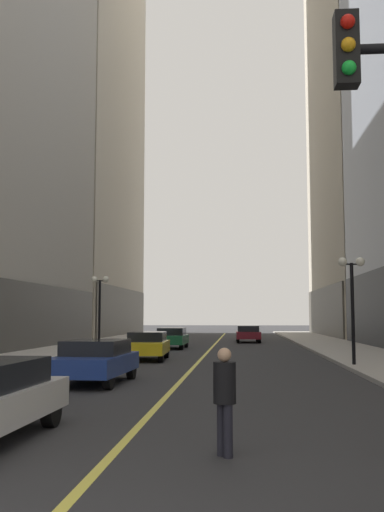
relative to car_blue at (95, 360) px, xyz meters
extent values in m
plane|color=#2D2D30|center=(2.58, 19.66, -0.72)|extent=(200.00, 200.00, 0.00)
cube|color=#ADA8A0|center=(-5.67, 19.66, -0.64)|extent=(4.50, 78.00, 0.15)
cube|color=#ADA8A0|center=(10.83, 19.66, -0.64)|extent=(4.50, 78.00, 0.15)
cube|color=#E5D64C|center=(2.58, 19.66, -0.72)|extent=(0.16, 70.00, 0.01)
cube|color=#3A3935|center=(-8.02, 19.16, 1.30)|extent=(0.50, 22.80, 4.04)
cube|color=#B7AD99|center=(-14.93, 44.66, 29.59)|extent=(14.03, 26.00, 60.63)
cube|color=#403C35|center=(-8.02, 44.66, 1.78)|extent=(0.50, 24.70, 5.00)
cube|color=#212327|center=(13.18, 19.16, 1.78)|extent=(0.50, 22.80, 5.00)
cube|color=#B7AD99|center=(19.45, 44.66, 35.33)|extent=(12.74, 26.00, 72.09)
cube|color=#403C35|center=(13.18, 44.66, 1.78)|extent=(0.50, 24.70, 5.00)
cylinder|color=black|center=(0.97, -7.29, -0.40)|extent=(0.23, 0.64, 0.64)
cube|color=navy|center=(0.00, -0.06, -0.12)|extent=(2.07, 4.31, 0.55)
cube|color=black|center=(0.01, 0.15, 0.35)|extent=(1.77, 2.43, 0.50)
cylinder|color=black|center=(0.78, -1.58, -0.40)|extent=(0.24, 0.65, 0.64)
cylinder|color=black|center=(-0.89, -1.51, -0.40)|extent=(0.24, 0.65, 0.64)
cylinder|color=black|center=(0.89, 1.39, -0.40)|extent=(0.24, 0.65, 0.64)
cylinder|color=black|center=(-0.79, 1.45, -0.40)|extent=(0.24, 0.65, 0.64)
cube|color=yellow|center=(0.08, 9.88, -0.12)|extent=(2.01, 4.34, 0.55)
cube|color=black|center=(0.07, 10.10, 0.35)|extent=(1.72, 2.45, 0.50)
cylinder|color=black|center=(0.94, 8.42, -0.40)|extent=(0.25, 0.65, 0.64)
cylinder|color=black|center=(-0.67, 8.36, -0.40)|extent=(0.25, 0.65, 0.64)
cylinder|color=black|center=(0.82, 11.41, -0.40)|extent=(0.25, 0.65, 0.64)
cylinder|color=black|center=(-0.78, 11.35, -0.40)|extent=(0.25, 0.65, 0.64)
cube|color=#196038|center=(0.09, 19.90, -0.12)|extent=(1.89, 4.07, 0.55)
cube|color=black|center=(0.09, 20.10, 0.35)|extent=(1.65, 2.28, 0.50)
cylinder|color=black|center=(0.87, 18.47, -0.40)|extent=(0.23, 0.64, 0.64)
cylinder|color=black|center=(-0.73, 18.49, -0.40)|extent=(0.23, 0.64, 0.64)
cylinder|color=black|center=(0.90, 21.31, -0.40)|extent=(0.23, 0.64, 0.64)
cylinder|color=black|center=(-0.70, 21.33, -0.40)|extent=(0.23, 0.64, 0.64)
cube|color=maroon|center=(5.06, 29.66, -0.12)|extent=(1.96, 4.67, 0.55)
cube|color=black|center=(5.07, 29.43, 0.35)|extent=(1.69, 2.62, 0.50)
cylinder|color=black|center=(4.22, 31.27, -0.40)|extent=(0.23, 0.64, 0.64)
cylinder|color=black|center=(5.84, 31.30, -0.40)|extent=(0.23, 0.64, 0.64)
cylinder|color=black|center=(4.28, 28.03, -0.40)|extent=(0.23, 0.64, 0.64)
cylinder|color=black|center=(5.91, 28.06, -0.40)|extent=(0.23, 0.64, 0.64)
cylinder|color=black|center=(4.31, -9.45, -0.33)|extent=(0.14, 0.14, 0.77)
cylinder|color=black|center=(4.21, -9.32, -0.33)|extent=(0.14, 0.14, 0.77)
cylinder|color=black|center=(4.26, -9.39, 0.36)|extent=(0.48, 0.48, 0.61)
sphere|color=tan|center=(4.26, -9.39, 0.76)|extent=(0.21, 0.21, 0.21)
cube|color=black|center=(5.78, -11.51, 4.48)|extent=(0.28, 0.24, 0.90)
sphere|color=red|center=(5.78, -11.65, 4.76)|extent=(0.17, 0.17, 0.17)
sphere|color=orange|center=(5.78, -11.65, 4.48)|extent=(0.17, 0.17, 0.17)
sphere|color=green|center=(5.78, -11.65, 4.20)|extent=(0.17, 0.17, 0.17)
cylinder|color=black|center=(-3.82, 16.57, 1.38)|extent=(0.14, 0.14, 4.20)
cylinder|color=black|center=(-3.82, 16.57, 3.43)|extent=(0.80, 0.06, 0.06)
sphere|color=white|center=(-4.17, 16.57, 3.53)|extent=(0.36, 0.36, 0.36)
sphere|color=white|center=(-3.47, 16.57, 3.53)|extent=(0.36, 0.36, 0.36)
cylinder|color=black|center=(8.98, 6.12, 1.38)|extent=(0.14, 0.14, 4.20)
cylinder|color=black|center=(8.98, 6.12, 3.43)|extent=(0.80, 0.06, 0.06)
sphere|color=white|center=(8.63, 6.12, 3.53)|extent=(0.36, 0.36, 0.36)
sphere|color=white|center=(9.33, 6.12, 3.53)|extent=(0.36, 0.36, 0.36)
camera|label=1|loc=(4.51, -18.46, 1.34)|focal=42.13mm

